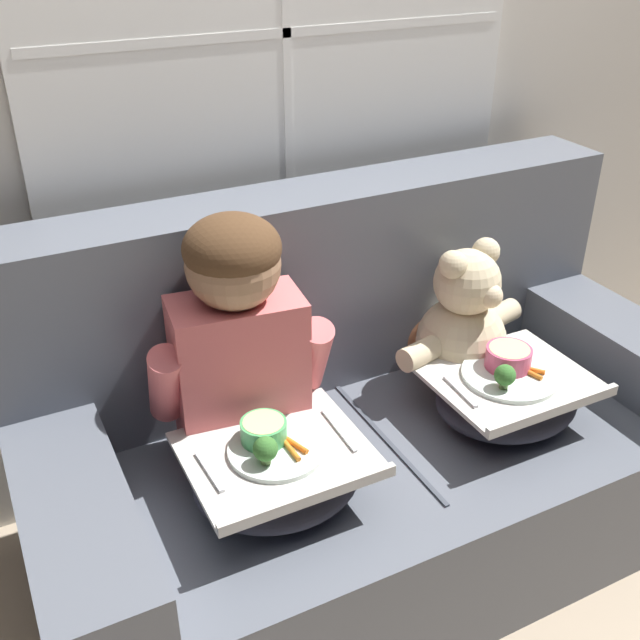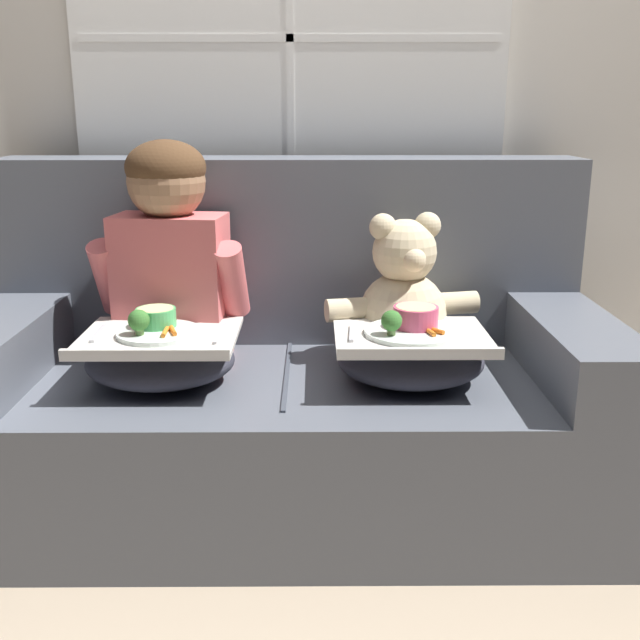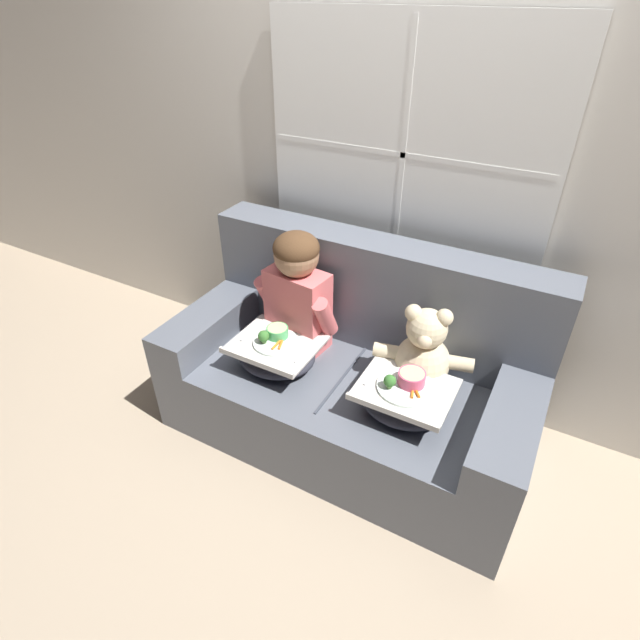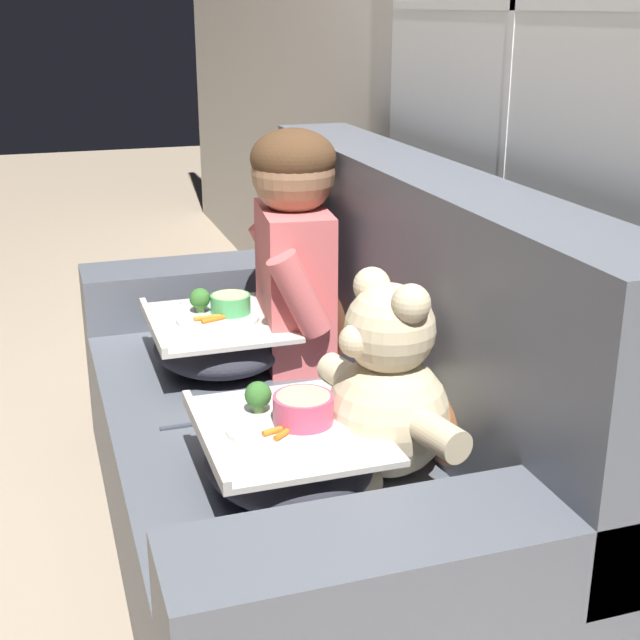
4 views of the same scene
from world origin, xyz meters
name	(u,v)px [view 3 (image 3 of 4)]	position (x,y,z in m)	size (l,w,h in m)	color
ground_plane	(345,430)	(0.00, 0.00, 0.00)	(14.00, 14.00, 0.00)	tan
wall_back_with_window	(406,156)	(0.00, 0.56, 1.30)	(8.00, 0.08, 2.60)	beige
couch	(354,373)	(0.00, 0.08, 0.34)	(1.76, 0.86, 0.96)	#565B66
throw_pillow_behind_child	(313,304)	(-0.33, 0.25, 0.56)	(0.32, 0.16, 0.33)	#B2754C
throw_pillow_behind_teddy	(433,339)	(0.33, 0.25, 0.56)	(0.32, 0.15, 0.33)	#B2754C
child_figure	(297,286)	(-0.33, 0.10, 0.75)	(0.45, 0.23, 0.62)	#DB6666
teddy_bear	(423,353)	(0.33, 0.09, 0.58)	(0.46, 0.33, 0.42)	beige
lap_tray_child	(276,353)	(-0.33, -0.11, 0.48)	(0.41, 0.36, 0.21)	#2D2D38
lap_tray_teddy	(404,398)	(0.33, -0.11, 0.48)	(0.40, 0.35, 0.21)	#2D2D38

